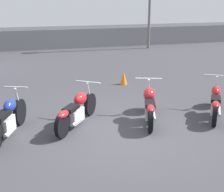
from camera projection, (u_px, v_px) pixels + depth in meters
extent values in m
plane|color=#38383D|center=(121.00, 130.00, 7.60)|extent=(60.00, 60.00, 0.00)
cube|color=gray|center=(55.00, 40.00, 19.41)|extent=(40.00, 0.04, 1.21)
cylinder|color=black|center=(20.00, 112.00, 7.88)|extent=(0.33, 0.65, 0.66)
cube|color=silver|center=(7.00, 125.00, 7.13)|extent=(0.38, 0.56, 0.36)
ellipsoid|color=navy|center=(10.00, 106.00, 7.25)|extent=(0.41, 0.55, 0.29)
cube|color=black|center=(1.00, 116.00, 6.80)|extent=(0.44, 0.63, 0.10)
cylinder|color=silver|center=(16.00, 87.00, 7.58)|extent=(0.55, 0.25, 0.04)
cylinder|color=silver|center=(18.00, 100.00, 7.73)|extent=(0.14, 0.26, 0.66)
cylinder|color=silver|center=(10.00, 131.00, 7.01)|extent=(0.27, 0.56, 0.07)
cylinder|color=black|center=(90.00, 104.00, 8.52)|extent=(0.44, 0.55, 0.61)
cylinder|color=black|center=(63.00, 125.00, 7.12)|extent=(0.44, 0.55, 0.61)
cube|color=silver|center=(76.00, 116.00, 7.76)|extent=(0.49, 0.57, 0.34)
ellipsoid|color=red|center=(80.00, 99.00, 7.89)|extent=(0.51, 0.56, 0.31)
cube|color=black|center=(71.00, 108.00, 7.44)|extent=(0.48, 0.53, 0.10)
ellipsoid|color=red|center=(63.00, 114.00, 7.10)|extent=(0.42, 0.47, 0.16)
cylinder|color=silver|center=(88.00, 82.00, 8.24)|extent=(0.59, 0.45, 0.04)
cylinder|color=silver|center=(89.00, 93.00, 8.38)|extent=(0.19, 0.23, 0.64)
cylinder|color=silver|center=(78.00, 121.00, 7.60)|extent=(0.40, 0.51, 0.07)
cylinder|color=black|center=(148.00, 100.00, 8.80)|extent=(0.31, 0.63, 0.63)
cylinder|color=black|center=(150.00, 119.00, 7.43)|extent=(0.31, 0.63, 0.63)
cube|color=silver|center=(149.00, 111.00, 8.06)|extent=(0.37, 0.55, 0.35)
ellipsoid|color=red|center=(149.00, 94.00, 8.17)|extent=(0.46, 0.57, 0.36)
cube|color=black|center=(150.00, 104.00, 7.74)|extent=(0.43, 0.62, 0.10)
ellipsoid|color=red|center=(151.00, 109.00, 7.40)|extent=(0.34, 0.48, 0.16)
cylinder|color=silver|center=(149.00, 79.00, 8.50)|extent=(0.69, 0.29, 0.04)
cylinder|color=silver|center=(148.00, 90.00, 8.65)|extent=(0.14, 0.25, 0.65)
cylinder|color=silver|center=(154.00, 116.00, 7.93)|extent=(0.27, 0.59, 0.07)
cylinder|color=black|center=(215.00, 96.00, 9.22)|extent=(0.42, 0.56, 0.61)
cylinder|color=black|center=(215.00, 114.00, 7.77)|extent=(0.42, 0.56, 0.61)
cube|color=silver|center=(215.00, 106.00, 8.43)|extent=(0.49, 0.59, 0.33)
ellipsoid|color=red|center=(216.00, 91.00, 8.57)|extent=(0.50, 0.59, 0.28)
cube|color=black|center=(216.00, 99.00, 8.10)|extent=(0.46, 0.51, 0.10)
ellipsoid|color=red|center=(216.00, 105.00, 7.75)|extent=(0.41, 0.48, 0.16)
cylinder|color=silver|center=(217.00, 75.00, 8.93)|extent=(0.63, 0.45, 0.04)
cylinder|color=silver|center=(216.00, 86.00, 9.08)|extent=(0.18, 0.23, 0.64)
cylinder|color=silver|center=(219.00, 111.00, 8.27)|extent=(0.47, 0.64, 0.07)
cone|color=orange|center=(124.00, 78.00, 11.59)|extent=(0.27, 0.27, 0.50)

